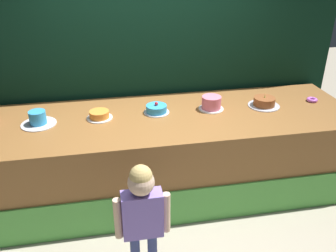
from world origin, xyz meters
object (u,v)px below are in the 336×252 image
cake_left (99,115)px  cake_center (156,109)px  child_figure (142,210)px  cake_right (211,103)px  cake_far_left (38,119)px  cake_far_right (264,102)px  donut (312,100)px

cake_left → cake_center: bearing=2.9°
child_figure → cake_right: 1.61m
child_figure → cake_far_left: 1.55m
cake_right → cake_far_right: size_ratio=0.79×
donut → cake_far_left: (-2.98, -0.04, 0.04)m
cake_left → cake_right: bearing=0.7°
child_figure → cake_right: child_figure is taller
donut → cake_center: bearing=179.3°
cake_left → cake_far_right: bearing=-0.5°
cake_far_left → cake_far_right: cake_far_right is taller
donut → cake_left: size_ratio=0.46×
cake_left → cake_center: cake_center is taller
donut → cake_far_right: 0.60m
cake_far_left → cake_right: (1.79, 0.04, 0.01)m
cake_far_left → cake_center: bearing=2.9°
cake_right → cake_far_left: bearing=-178.6°
child_figure → cake_far_right: bearing=39.9°
cake_far_left → cake_center: size_ratio=1.26×
donut → cake_left: 2.39m
cake_center → cake_right: bearing=-1.6°
cake_far_left → cake_right: size_ratio=1.27×
donut → cake_right: cake_right is taller
child_figure → cake_right: size_ratio=4.13×
child_figure → cake_left: 1.33m
cake_right → cake_center: bearing=178.4°
child_figure → donut: child_figure is taller
donut → cake_far_right: (-0.60, -0.03, 0.03)m
cake_right → cake_left: bearing=-179.3°
child_figure → cake_center: size_ratio=4.10×
cake_right → cake_far_right: same height
cake_left → cake_right: cake_right is taller
donut → cake_center: (-1.79, 0.02, 0.02)m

